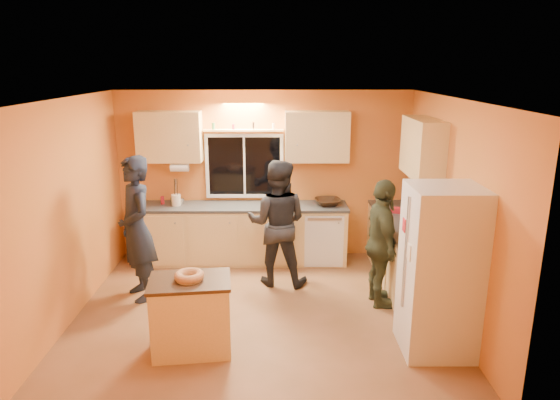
{
  "coord_description": "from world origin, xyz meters",
  "views": [
    {
      "loc": [
        0.2,
        -5.58,
        2.97
      ],
      "look_at": [
        0.24,
        0.4,
        1.34
      ],
      "focal_mm": 32.0,
      "sensor_mm": 36.0,
      "label": 1
    }
  ],
  "objects_px": {
    "refrigerator": "(440,271)",
    "island": "(191,315)",
    "person_right": "(382,244)",
    "person_left": "(137,229)",
    "person_center": "(277,223)"
  },
  "relations": [
    {
      "from": "person_center",
      "to": "person_right",
      "type": "bearing_deg",
      "value": 161.8
    },
    {
      "from": "person_right",
      "to": "person_left",
      "type": "bearing_deg",
      "value": 82.22
    },
    {
      "from": "person_left",
      "to": "refrigerator",
      "type": "bearing_deg",
      "value": 38.68
    },
    {
      "from": "refrigerator",
      "to": "island",
      "type": "height_order",
      "value": "refrigerator"
    },
    {
      "from": "island",
      "to": "person_center",
      "type": "height_order",
      "value": "person_center"
    },
    {
      "from": "refrigerator",
      "to": "person_right",
      "type": "bearing_deg",
      "value": 110.67
    },
    {
      "from": "island",
      "to": "person_right",
      "type": "distance_m",
      "value": 2.48
    },
    {
      "from": "island",
      "to": "person_left",
      "type": "xyz_separation_m",
      "value": [
        -0.88,
        1.28,
        0.53
      ]
    },
    {
      "from": "island",
      "to": "person_right",
      "type": "relative_size",
      "value": 0.55
    },
    {
      "from": "refrigerator",
      "to": "person_left",
      "type": "relative_size",
      "value": 0.96
    },
    {
      "from": "person_center",
      "to": "island",
      "type": "bearing_deg",
      "value": 71.0
    },
    {
      "from": "refrigerator",
      "to": "island",
      "type": "bearing_deg",
      "value": -179.64
    },
    {
      "from": "person_center",
      "to": "person_right",
      "type": "distance_m",
      "value": 1.46
    },
    {
      "from": "person_left",
      "to": "person_right",
      "type": "relative_size",
      "value": 1.15
    },
    {
      "from": "island",
      "to": "person_left",
      "type": "height_order",
      "value": "person_left"
    }
  ]
}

